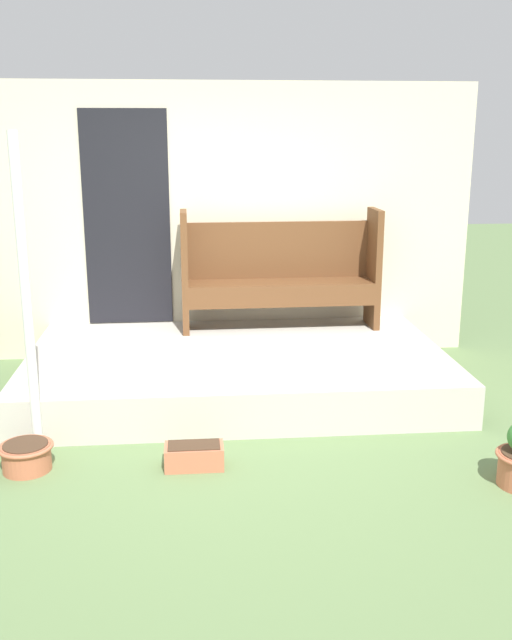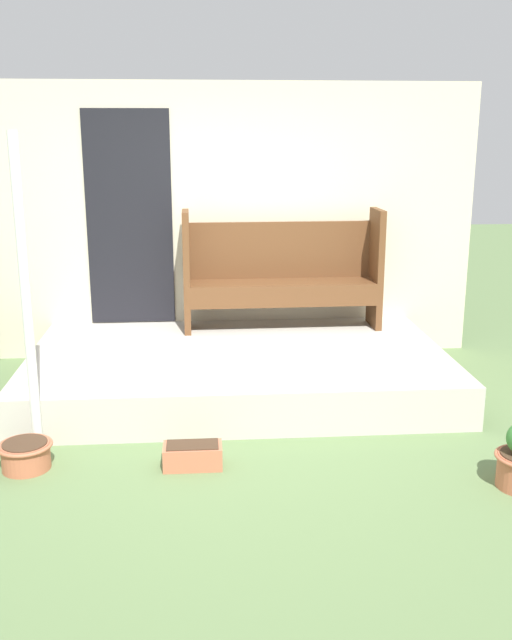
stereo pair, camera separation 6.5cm
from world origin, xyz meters
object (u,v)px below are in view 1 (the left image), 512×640
Objects in this scene: bench at (280,269)px; planter_box_rect at (194,456)px; support_post at (26,300)px; flower_pot_left at (26,455)px.

bench is 2.49m from planter_box_rect.
flower_pot_left is at bearing -93.11° from support_post.
support_post is 1.17× the size of bench.
bench is at bearing 48.16° from flower_pot_left.
support_post is 2.67m from bench.
flower_pot_left reaches higher than planter_box_rect.
flower_pot_left is at bearing 176.99° from planter_box_rect.
planter_box_rect is (1.07, -0.34, -1.00)m from support_post.
support_post is at bearing 162.23° from planter_box_rect.
planter_box_rect is at bearing -111.30° from bench.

